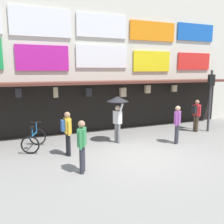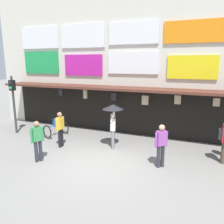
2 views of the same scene
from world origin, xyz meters
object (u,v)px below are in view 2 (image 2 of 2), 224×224
Objects in this scene: traffic_light_near at (13,96)px; pedestrian_in_yellow at (37,139)px; pedestrian_with_umbrella at (113,114)px; pedestrian_in_purple at (224,139)px; bicycle_parked at (56,129)px; pedestrian_in_red at (60,127)px; pedestrian_in_green at (161,143)px.

traffic_light_near is 1.90× the size of pedestrian_in_yellow.
pedestrian_in_purple is at bearing 3.11° from pedestrian_with_umbrella.
bicycle_parked is 0.79× the size of pedestrian_in_red.
pedestrian_in_green reaches higher than bicycle_parked.
pedestrian_in_yellow is 7.33m from pedestrian_in_purple.
traffic_light_near is at bearing 179.57° from pedestrian_with_umbrella.
pedestrian_in_yellow is 0.81× the size of pedestrian_with_umbrella.
pedestrian_in_purple is 1.00× the size of pedestrian_in_red.
traffic_light_near reaches higher than pedestrian_in_yellow.
traffic_light_near is at bearing 146.13° from pedestrian_in_yellow.
traffic_light_near is at bearing -170.32° from bicycle_parked.
pedestrian_with_umbrella is (-4.58, -0.25, 0.66)m from pedestrian_in_purple.
pedestrian_in_yellow is (1.26, -2.89, 0.55)m from bicycle_parked.
pedestrian_in_yellow is at bearing -33.87° from traffic_light_near.
pedestrian_in_green is 4.82m from pedestrian_in_yellow.
pedestrian_in_yellow and pedestrian_in_red have the same top height.
traffic_light_near is 3.83m from pedestrian_in_red.
pedestrian_in_green is 1.00× the size of pedestrian_in_purple.
pedestrian_in_yellow is 1.00× the size of pedestrian_in_purple.
traffic_light_near is 1.90× the size of pedestrian_in_red.
traffic_light_near is 3.02m from bicycle_parked.
traffic_light_near is 1.90× the size of pedestrian_in_green.
traffic_light_near is at bearing -178.89° from pedestrian_in_purple.
traffic_light_near reaches higher than pedestrian_with_umbrella.
pedestrian_with_umbrella reaches higher than pedestrian_in_red.
pedestrian_in_purple is (8.09, -0.21, 0.59)m from bicycle_parked.
pedestrian_with_umbrella is at bearing -0.43° from traffic_light_near.
traffic_light_near is at bearing 172.37° from pedestrian_in_green.
pedestrian_in_green is at bearing -3.73° from pedestrian_in_red.
pedestrian_in_yellow is at bearing -158.56° from pedestrian_in_purple.
pedestrian_with_umbrella is at bearing 17.71° from pedestrian_in_red.
bicycle_parked is 6.10m from pedestrian_in_green.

